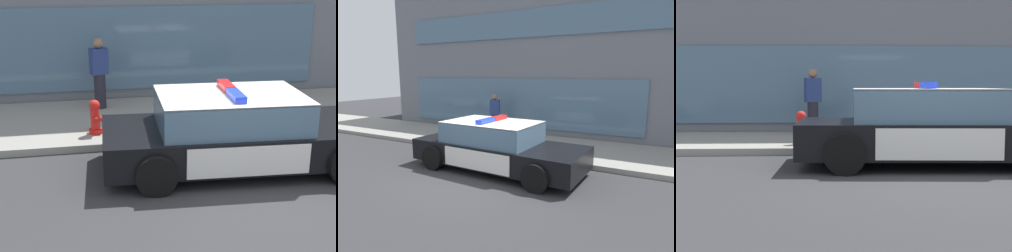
{
  "view_description": "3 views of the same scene",
  "coord_description": "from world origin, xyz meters",
  "views": [
    {
      "loc": [
        -2.57,
        -7.05,
        3.54
      ],
      "look_at": [
        -0.89,
        1.84,
        0.46
      ],
      "focal_mm": 51.41,
      "sensor_mm": 36.0,
      "label": 1
    },
    {
      "loc": [
        4.17,
        -6.31,
        2.69
      ],
      "look_at": [
        -0.08,
        1.65,
        1.09
      ],
      "focal_mm": 31.35,
      "sensor_mm": 36.0,
      "label": 2
    },
    {
      "loc": [
        -1.77,
        -7.35,
        1.45
      ],
      "look_at": [
        -1.39,
        1.91,
        0.6
      ],
      "focal_mm": 48.51,
      "sensor_mm": 36.0,
      "label": 3
    }
  ],
  "objects": [
    {
      "name": "ground",
      "position": [
        0.0,
        0.0,
        0.0
      ],
      "size": [
        48.0,
        48.0,
        0.0
      ],
      "primitive_type": "plane",
      "color": "#303033"
    },
    {
      "name": "sidewalk",
      "position": [
        0.0,
        3.54,
        0.07
      ],
      "size": [
        48.0,
        3.34,
        0.15
      ],
      "primitive_type": "cube",
      "color": "gray",
      "rests_on": "ground"
    },
    {
      "name": "storefront_building",
      "position": [
        0.46,
        10.43,
        3.29
      ],
      "size": [
        18.15,
        10.44,
        6.59
      ],
      "color": "slate",
      "rests_on": "ground"
    },
    {
      "name": "police_cruiser",
      "position": [
        0.14,
        0.67,
        0.68
      ],
      "size": [
        4.97,
        2.29,
        1.49
      ],
      "rotation": [
        0.0,
        0.0,
        -0.05
      ],
      "color": "black",
      "rests_on": "ground"
    },
    {
      "name": "fire_hydrant",
      "position": [
        -2.29,
        2.55,
        0.5
      ],
      "size": [
        0.34,
        0.39,
        0.73
      ],
      "color": "red",
      "rests_on": "sidewalk"
    },
    {
      "name": "pedestrian_on_sidewalk",
      "position": [
        -2.09,
        4.42,
        1.01
      ],
      "size": [
        0.46,
        0.38,
        1.71
      ],
      "rotation": [
        0.0,
        0.0,
        5.06
      ],
      "color": "#23232D",
      "rests_on": "sidewalk"
    }
  ]
}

